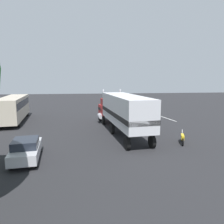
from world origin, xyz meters
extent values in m
plane|color=#232326|center=(0.00, 0.00, 0.00)|extent=(120.00, 120.00, 0.00)
cube|color=silver|center=(-3.17, -3.50, 0.01)|extent=(4.39, 0.71, 0.01)
cube|color=silver|center=(1.79, -6.11, 0.01)|extent=(4.39, 0.69, 0.01)
cube|color=silver|center=(1.91, -9.00, 0.01)|extent=(4.38, 0.79, 0.01)
cube|color=#B21919|center=(1.52, -0.05, 1.70)|extent=(2.04, 2.67, 1.20)
cube|color=#B21919|center=(-0.08, -0.21, 2.20)|extent=(1.64, 2.63, 2.20)
cube|color=silver|center=(2.45, 0.04, 1.70)|extent=(0.29, 2.10, 1.08)
cube|color=black|center=(1.52, -0.05, 1.76)|extent=(2.04, 2.71, 0.36)
cylinder|color=silver|center=(-0.73, 0.83, 2.80)|extent=(0.18, 0.18, 3.40)
cylinder|color=silver|center=(-0.51, -1.36, 2.80)|extent=(0.18, 0.18, 3.40)
cube|color=silver|center=(-6.40, -0.84, 2.75)|extent=(10.71, 3.63, 2.80)
cube|color=black|center=(-6.40, -0.84, 2.33)|extent=(10.71, 3.67, 0.44)
cylinder|color=silver|center=(0.21, 1.13, 0.95)|extent=(1.36, 0.77, 0.64)
cylinder|color=black|center=(1.71, 1.07, 0.55)|extent=(1.12, 0.41, 1.10)
cylinder|color=black|center=(1.92, -1.11, 0.55)|extent=(1.12, 0.41, 1.10)
cylinder|color=black|center=(-0.58, 0.85, 0.55)|extent=(1.12, 0.41, 1.10)
cylinder|color=black|center=(-0.37, -1.34, 0.55)|extent=(1.12, 0.41, 1.10)
cylinder|color=black|center=(-5.51, 0.36, 0.55)|extent=(1.12, 0.41, 1.10)
cylinder|color=black|center=(-5.29, -1.83, 0.55)|extent=(1.12, 0.41, 1.10)
cylinder|color=black|center=(-10.73, -0.16, 0.55)|extent=(1.12, 0.41, 1.10)
cylinder|color=black|center=(-10.52, -2.35, 0.55)|extent=(1.12, 0.41, 1.10)
cylinder|color=#2D3347|center=(-1.54, -2.63, 0.41)|extent=(0.18, 0.18, 0.82)
cylinder|color=#2D3347|center=(-1.39, -2.64, 0.41)|extent=(0.18, 0.18, 0.82)
cylinder|color=gray|center=(-1.46, -2.63, 1.11)|extent=(0.34, 0.34, 0.58)
sphere|color=tan|center=(-1.46, -2.63, 1.51)|extent=(0.23, 0.23, 0.23)
cube|color=black|center=(-1.48, -2.83, 1.14)|extent=(0.27, 0.18, 0.36)
cube|color=#BFB29E|center=(2.74, 12.76, 1.95)|extent=(11.23, 3.89, 2.90)
cube|color=black|center=(2.74, 12.76, 2.53)|extent=(10.58, 3.85, 0.90)
cylinder|color=black|center=(6.67, 14.39, 0.50)|extent=(1.03, 0.40, 1.00)
cylinder|color=black|center=(6.95, 12.16, 0.50)|extent=(1.03, 0.40, 1.00)
cylinder|color=black|center=(-0.79, 11.19, 0.50)|extent=(1.03, 0.40, 1.00)
cube|color=#B7B7BC|center=(-11.88, 7.43, 0.67)|extent=(4.57, 2.28, 0.70)
cube|color=#1E232D|center=(-12.08, 7.40, 1.29)|extent=(2.27, 1.88, 0.55)
cylinder|color=black|center=(-10.47, 8.37, 0.32)|extent=(0.66, 0.29, 0.64)
cylinder|color=black|center=(-10.30, 6.82, 0.32)|extent=(0.66, 0.29, 0.64)
cylinder|color=black|center=(-13.46, 8.03, 0.32)|extent=(0.66, 0.29, 0.64)
cylinder|color=black|center=(-13.28, 6.48, 0.32)|extent=(0.66, 0.29, 0.64)
cylinder|color=black|center=(-9.01, -5.76, 0.33)|extent=(0.65, 0.34, 0.66)
cylinder|color=black|center=(-10.35, -5.21, 0.33)|extent=(0.65, 0.34, 0.66)
cube|color=gold|center=(-9.68, -5.48, 0.61)|extent=(1.11, 0.64, 0.36)
cylinder|color=silver|center=(-9.10, -5.72, 0.78)|extent=(0.29, 0.17, 0.69)
camera|label=1|loc=(-26.85, 3.26, 5.70)|focal=33.39mm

